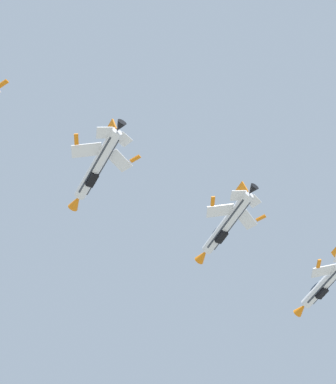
# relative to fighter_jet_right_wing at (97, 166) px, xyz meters

# --- Properties ---
(fighter_jet_right_wing) EXTENTS (10.21, 15.10, 4.77)m
(fighter_jet_right_wing) POSITION_rel_fighter_jet_right_wing_xyz_m (0.00, 0.00, 0.00)
(fighter_jet_right_wing) COLOR white
(fighter_jet_left_outer) EXTENTS (10.27, 15.10, 4.54)m
(fighter_jet_left_outer) POSITION_rel_fighter_jet_right_wing_xyz_m (20.15, 8.81, 1.30)
(fighter_jet_left_outer) COLOR white
(fighter_jet_right_outer) EXTENTS (10.21, 15.10, 4.77)m
(fighter_jet_right_outer) POSITION_rel_fighter_jet_right_wing_xyz_m (38.49, 18.68, 1.80)
(fighter_jet_right_outer) COLOR white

